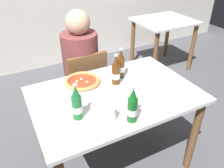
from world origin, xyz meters
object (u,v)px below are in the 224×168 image
(beer_bottle_center, at_px, (77,104))
(beer_bottle_right, at_px, (121,65))
(beer_bottle_left, at_px, (132,107))
(diner_seated, at_px, (82,74))
(paper_cup, at_px, (111,113))
(beer_bottle_extra, at_px, (116,72))
(chair_behind_table, at_px, (85,85))
(dining_table_background, at_px, (164,31))
(pizza_margherita_near, at_px, (82,82))
(napkin_with_cutlery, at_px, (149,71))
(dining_table_main, at_px, (115,105))

(beer_bottle_center, xyz_separation_m, beer_bottle_right, (0.49, 0.33, 0.00))
(beer_bottle_left, bearing_deg, diner_seated, 88.14)
(diner_seated, bearing_deg, paper_cup, -99.01)
(beer_bottle_extra, bearing_deg, beer_bottle_right, 42.36)
(chair_behind_table, relative_size, dining_table_background, 1.06)
(diner_seated, bearing_deg, beer_bottle_right, -69.44)
(paper_cup, bearing_deg, chair_behind_table, 80.23)
(beer_bottle_right, xyz_separation_m, beer_bottle_extra, (-0.09, -0.08, 0.00))
(dining_table_background, xyz_separation_m, beer_bottle_center, (-1.85, -1.44, 0.26))
(beer_bottle_center, bearing_deg, chair_behind_table, 66.62)
(pizza_margherita_near, bearing_deg, beer_bottle_left, -77.81)
(beer_bottle_right, distance_m, napkin_with_cutlery, 0.28)
(diner_seated, distance_m, paper_cup, 0.94)
(diner_seated, xyz_separation_m, beer_bottle_center, (-0.32, -0.79, 0.27))
(diner_seated, xyz_separation_m, paper_cup, (-0.14, -0.90, 0.21))
(dining_table_background, bearing_deg, dining_table_main, -139.12)
(dining_table_background, distance_m, pizza_margherita_near, 2.01)
(beer_bottle_left, xyz_separation_m, napkin_with_cutlery, (0.46, 0.46, -0.10))
(beer_bottle_left, bearing_deg, beer_bottle_right, 67.88)
(chair_behind_table, xyz_separation_m, paper_cup, (-0.15, -0.85, 0.32))
(dining_table_main, distance_m, napkin_with_cutlery, 0.45)
(beer_bottle_left, distance_m, beer_bottle_right, 0.55)
(beer_bottle_center, bearing_deg, pizza_margherita_near, 64.67)
(chair_behind_table, xyz_separation_m, napkin_with_cutlery, (0.43, -0.46, 0.27))
(chair_behind_table, bearing_deg, dining_table_main, 88.48)
(beer_bottle_center, distance_m, beer_bottle_extra, 0.48)
(chair_behind_table, height_order, beer_bottle_extra, beer_bottle_extra)
(dining_table_main, xyz_separation_m, beer_bottle_left, (-0.05, -0.31, 0.22))
(dining_table_main, relative_size, beer_bottle_left, 4.86)
(dining_table_background, relative_size, beer_bottle_extra, 3.24)
(dining_table_background, height_order, paper_cup, paper_cup)
(diner_seated, distance_m, beer_bottle_extra, 0.61)
(chair_behind_table, distance_m, beer_bottle_left, 0.99)
(napkin_with_cutlery, height_order, paper_cup, paper_cup)
(pizza_margherita_near, height_order, beer_bottle_center, beer_bottle_center)
(dining_table_main, xyz_separation_m, chair_behind_table, (-0.02, 0.61, -0.15))
(pizza_margherita_near, height_order, beer_bottle_right, beer_bottle_right)
(beer_bottle_right, xyz_separation_m, napkin_with_cutlery, (0.26, -0.04, -0.10))
(beer_bottle_left, xyz_separation_m, beer_bottle_right, (0.21, 0.51, 0.00))
(chair_behind_table, relative_size, diner_seated, 0.70)
(beer_bottle_center, bearing_deg, beer_bottle_right, 33.73)
(pizza_margherita_near, bearing_deg, napkin_with_cutlery, -7.38)
(beer_bottle_left, distance_m, paper_cup, 0.14)
(chair_behind_table, distance_m, napkin_with_cutlery, 0.68)
(beer_bottle_center, height_order, beer_bottle_extra, same)
(napkin_with_cutlery, bearing_deg, beer_bottle_right, 170.20)
(chair_behind_table, bearing_deg, beer_bottle_center, 63.64)
(chair_behind_table, bearing_deg, beer_bottle_left, 84.83)
(napkin_with_cutlery, bearing_deg, beer_bottle_center, -159.22)
(dining_table_main, xyz_separation_m, napkin_with_cutlery, (0.41, 0.15, 0.12))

